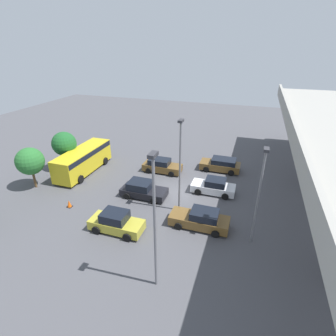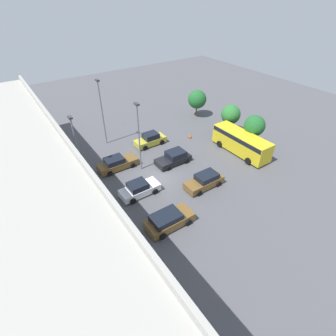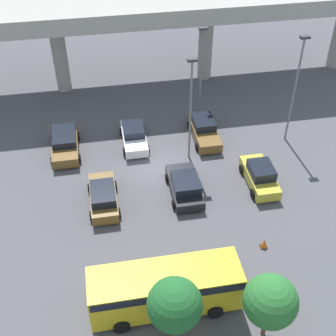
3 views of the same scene
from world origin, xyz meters
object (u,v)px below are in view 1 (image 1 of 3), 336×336
parked_car_1 (162,166)px  shuttle_bus (83,159)px  lamp_post_mid_lot (180,161)px  parked_car_0 (221,165)px  lamp_post_near_aisle (259,191)px  traffic_cone (69,204)px  tree_front_left (64,144)px  parked_car_2 (214,187)px  lamp_post_by_overpass (155,217)px  tree_front_centre (30,161)px  parked_car_5 (116,222)px  parked_car_3 (143,190)px  parked_car_4 (200,219)px

parked_car_1 → shuttle_bus: shuttle_bus is taller
parked_car_1 → lamp_post_mid_lot: (6.89, 4.15, 4.14)m
parked_car_0 → lamp_post_near_aisle: lamp_post_near_aisle is taller
lamp_post_mid_lot → traffic_cone: bearing=-74.2°
traffic_cone → tree_front_left: bearing=-142.1°
parked_car_0 → parked_car_2: parked_car_2 is taller
lamp_post_by_overpass → tree_front_centre: (-7.50, -16.41, -2.20)m
parked_car_2 → lamp_post_mid_lot: lamp_post_mid_lot is taller
parked_car_0 → tree_front_left: 18.43m
parked_car_2 → traffic_cone: size_ratio=6.18×
parked_car_5 → parked_car_3: bearing=90.8°
shuttle_bus → parked_car_1: bearing=-71.9°
shuttle_bus → tree_front_left: size_ratio=1.78×
lamp_post_near_aisle → lamp_post_mid_lot: lamp_post_mid_lot is taller
parked_car_1 → shuttle_bus: size_ratio=0.55×
shuttle_bus → tree_front_centre: 5.69m
parked_car_1 → shuttle_bus: 9.13m
parked_car_1 → parked_car_4: 10.80m
parked_car_3 → parked_car_5: parked_car_5 is taller
lamp_post_near_aisle → tree_front_left: bearing=-106.4°
parked_car_2 → tree_front_left: tree_front_left is taller
lamp_post_near_aisle → lamp_post_mid_lot: 6.81m
parked_car_3 → shuttle_bus: 9.25m
shuttle_bus → traffic_cone: size_ratio=11.80×
lamp_post_mid_lot → shuttle_bus: bearing=-107.7°
lamp_post_mid_lot → lamp_post_by_overpass: 8.31m
parked_car_3 → parked_car_4: 7.01m
parked_car_5 → lamp_post_mid_lot: lamp_post_mid_lot is taller
lamp_post_near_aisle → lamp_post_mid_lot: size_ratio=0.91×
parked_car_0 → lamp_post_by_overpass: lamp_post_by_overpass is taller
parked_car_4 → lamp_post_by_overpass: lamp_post_by_overpass is taller
parked_car_0 → lamp_post_near_aisle: size_ratio=0.60×
lamp_post_near_aisle → lamp_post_by_overpass: 8.11m
tree_front_centre → traffic_cone: bearing=70.6°
lamp_post_near_aisle → tree_front_centre: size_ratio=1.75×
parked_car_2 → parked_car_1: bearing=-23.7°
parked_car_0 → parked_car_5: parked_car_5 is taller
parked_car_1 → parked_car_5: bearing=-89.1°
tree_front_centre → traffic_cone: 6.62m
parked_car_4 → parked_car_5: size_ratio=1.11×
parked_car_2 → lamp_post_near_aisle: (6.29, 3.94, 3.79)m
parked_car_4 → tree_front_centre: 17.99m
parked_car_1 → parked_car_2: size_ratio=1.04×
lamp_post_near_aisle → traffic_cone: 16.70m
parked_car_0 → shuttle_bus: 16.13m
tree_front_left → tree_front_centre: (4.73, -0.47, -0.26)m
parked_car_4 → parked_car_3: bearing=-24.5°
parked_car_3 → traffic_cone: (3.93, -5.71, -0.40)m
parked_car_4 → lamp_post_near_aisle: (0.55, 4.07, 3.79)m
lamp_post_by_overpass → traffic_cone: bearing=-117.2°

